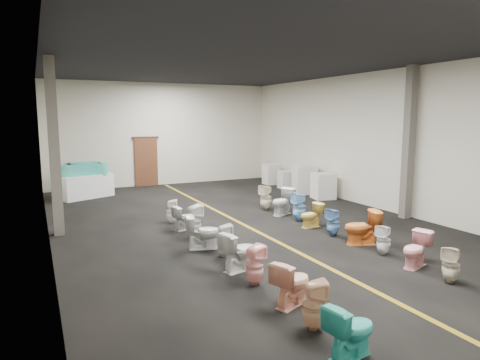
% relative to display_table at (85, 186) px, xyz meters
% --- Properties ---
extents(floor, '(16.00, 16.00, 0.00)m').
position_rel_display_table_xyz_m(floor, '(3.58, -6.17, -0.43)').
color(floor, black).
rests_on(floor, ground).
extents(ceiling, '(16.00, 16.00, 0.00)m').
position_rel_display_table_xyz_m(ceiling, '(3.58, -6.17, 4.07)').
color(ceiling, black).
rests_on(ceiling, ground).
extents(wall_back, '(10.00, 0.00, 10.00)m').
position_rel_display_table_xyz_m(wall_back, '(3.58, 1.83, 1.82)').
color(wall_back, beige).
rests_on(wall_back, ground).
extents(wall_left, '(0.00, 16.00, 16.00)m').
position_rel_display_table_xyz_m(wall_left, '(-1.42, -6.17, 1.82)').
color(wall_left, beige).
rests_on(wall_left, ground).
extents(wall_right, '(0.00, 16.00, 16.00)m').
position_rel_display_table_xyz_m(wall_right, '(8.58, -6.17, 1.82)').
color(wall_right, beige).
rests_on(wall_right, ground).
extents(aisle_stripe, '(0.12, 15.60, 0.01)m').
position_rel_display_table_xyz_m(aisle_stripe, '(3.58, -6.17, -0.43)').
color(aisle_stripe, '#886813').
rests_on(aisle_stripe, floor).
extents(back_door, '(1.00, 0.10, 2.10)m').
position_rel_display_table_xyz_m(back_door, '(2.78, 1.77, 0.62)').
color(back_door, '#562D19').
rests_on(back_door, floor).
extents(door_frame, '(1.15, 0.08, 0.10)m').
position_rel_display_table_xyz_m(door_frame, '(2.78, 1.78, 1.69)').
color(door_frame, '#331C11').
rests_on(door_frame, back_door).
extents(column_left, '(0.25, 0.25, 4.50)m').
position_rel_display_table_xyz_m(column_left, '(-1.17, -5.17, 1.82)').
color(column_left, '#59544C').
rests_on(column_left, floor).
extents(column_right, '(0.25, 0.25, 4.50)m').
position_rel_display_table_xyz_m(column_right, '(8.33, -7.67, 1.82)').
color(column_right, '#59544C').
rests_on(column_right, floor).
extents(display_table, '(2.17, 1.70, 0.86)m').
position_rel_display_table_xyz_m(display_table, '(0.00, 0.00, 0.00)').
color(display_table, white).
rests_on(display_table, floor).
extents(bathtub, '(1.85, 0.84, 0.55)m').
position_rel_display_table_xyz_m(bathtub, '(-0.00, 0.00, 0.64)').
color(bathtub, teal).
rests_on(bathtub, display_table).
extents(appliance_crate_a, '(0.87, 0.87, 0.95)m').
position_rel_display_table_xyz_m(appliance_crate_a, '(7.98, -4.08, 0.04)').
color(appliance_crate_a, silver).
rests_on(appliance_crate_a, floor).
extents(appliance_crate_b, '(1.00, 1.00, 1.12)m').
position_rel_display_table_xyz_m(appliance_crate_b, '(7.98, -2.85, 0.13)').
color(appliance_crate_b, silver).
rests_on(appliance_crate_b, floor).
extents(appliance_crate_c, '(0.77, 0.77, 0.76)m').
position_rel_display_table_xyz_m(appliance_crate_c, '(7.98, -1.57, -0.05)').
color(appliance_crate_c, beige).
rests_on(appliance_crate_c, floor).
extents(appliance_crate_d, '(0.66, 0.66, 0.91)m').
position_rel_display_table_xyz_m(appliance_crate_d, '(7.98, -0.22, 0.02)').
color(appliance_crate_d, silver).
rests_on(appliance_crate_d, floor).
extents(toilet_left_0, '(0.76, 0.51, 0.72)m').
position_rel_display_table_xyz_m(toilet_left_0, '(1.82, -12.93, -0.07)').
color(toilet_left_0, '#32B6AD').
rests_on(toilet_left_0, floor).
extents(toilet_left_1, '(0.43, 0.43, 0.74)m').
position_rel_display_table_xyz_m(toilet_left_1, '(1.81, -12.16, -0.06)').
color(toilet_left_1, '#E3AF88').
rests_on(toilet_left_1, floor).
extents(toilet_left_2, '(0.85, 0.68, 0.76)m').
position_rel_display_table_xyz_m(toilet_left_2, '(1.98, -11.32, -0.05)').
color(toilet_left_2, '#F9AF90').
rests_on(toilet_left_2, floor).
extents(toilet_left_3, '(0.42, 0.42, 0.74)m').
position_rel_display_table_xyz_m(toilet_left_3, '(1.83, -10.32, -0.06)').
color(toilet_left_3, '#F5ACA9').
rests_on(toilet_left_3, floor).
extents(toilet_left_4, '(0.87, 0.63, 0.79)m').
position_rel_display_table_xyz_m(toilet_left_4, '(1.90, -9.53, -0.04)').
color(toilet_left_4, white).
rests_on(toilet_left_4, floor).
extents(toilet_left_5, '(0.36, 0.36, 0.72)m').
position_rel_display_table_xyz_m(toilet_left_5, '(1.97, -8.62, -0.07)').
color(toilet_left_5, silver).
rests_on(toilet_left_5, floor).
extents(toilet_left_6, '(0.87, 0.63, 0.79)m').
position_rel_display_table_xyz_m(toilet_left_6, '(1.76, -7.88, -0.04)').
color(toilet_left_6, silver).
rests_on(toilet_left_6, floor).
extents(toilet_left_7, '(0.46, 0.45, 0.85)m').
position_rel_display_table_xyz_m(toilet_left_7, '(1.87, -6.96, -0.01)').
color(toilet_left_7, silver).
rests_on(toilet_left_7, floor).
extents(toilet_left_8, '(0.71, 0.48, 0.66)m').
position_rel_display_table_xyz_m(toilet_left_8, '(1.92, -6.11, -0.10)').
color(toilet_left_8, silver).
rests_on(toilet_left_8, floor).
extents(toilet_left_9, '(0.40, 0.40, 0.69)m').
position_rel_display_table_xyz_m(toilet_left_9, '(1.82, -5.23, -0.09)').
color(toilet_left_9, white).
rests_on(toilet_left_9, floor).
extents(toilet_right_2, '(0.41, 0.41, 0.70)m').
position_rel_display_table_xyz_m(toilet_right_2, '(5.10, -11.80, -0.08)').
color(toilet_right_2, beige).
rests_on(toilet_right_2, floor).
extents(toilet_right_3, '(0.81, 0.60, 0.73)m').
position_rel_display_table_xyz_m(toilet_right_3, '(5.20, -10.91, -0.07)').
color(toilet_right_3, '#F9A9AD').
rests_on(toilet_right_3, floor).
extents(toilet_right_4, '(0.39, 0.39, 0.68)m').
position_rel_display_table_xyz_m(toilet_right_4, '(5.18, -10.04, -0.09)').
color(toilet_right_4, white).
rests_on(toilet_right_4, floor).
extents(toilet_right_5, '(0.93, 0.70, 0.84)m').
position_rel_display_table_xyz_m(toilet_right_5, '(5.27, -9.23, -0.01)').
color(toilet_right_5, orange).
rests_on(toilet_right_5, floor).
extents(toilet_right_6, '(0.37, 0.37, 0.72)m').
position_rel_display_table_xyz_m(toilet_right_6, '(5.13, -8.33, -0.07)').
color(toilet_right_6, '#6295CA').
rests_on(toilet_right_6, floor).
extents(toilet_right_7, '(0.69, 0.44, 0.67)m').
position_rel_display_table_xyz_m(toilet_right_7, '(5.13, -7.37, -0.10)').
color(toilet_right_7, '#EFCA5A').
rests_on(toilet_right_7, floor).
extents(toilet_right_8, '(0.41, 0.40, 0.85)m').
position_rel_display_table_xyz_m(toilet_right_8, '(5.24, -6.62, -0.01)').
color(toilet_right_8, '#86C7F4').
rests_on(toilet_right_8, floor).
extents(toilet_right_9, '(0.92, 0.74, 0.82)m').
position_rel_display_table_xyz_m(toilet_right_9, '(5.22, -5.71, -0.02)').
color(toilet_right_9, silver).
rests_on(toilet_right_9, floor).
extents(toilet_right_10, '(0.47, 0.47, 0.83)m').
position_rel_display_table_xyz_m(toilet_right_10, '(5.09, -4.89, -0.02)').
color(toilet_right_10, '#F1E8C5').
rests_on(toilet_right_10, floor).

